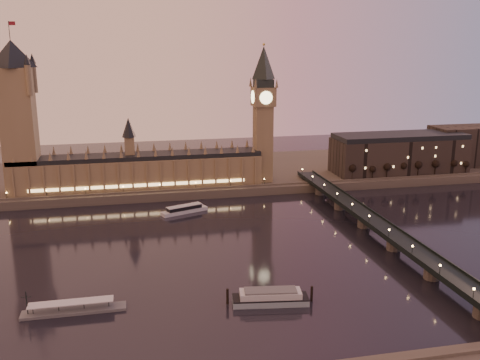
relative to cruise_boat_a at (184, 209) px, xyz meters
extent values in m
plane|color=black|center=(12.53, -71.30, -2.25)|extent=(700.00, 700.00, 0.00)
cube|color=#423D35|center=(42.53, 93.70, 0.75)|extent=(560.00, 130.00, 6.00)
cube|color=brown|center=(-27.47, 49.70, 14.75)|extent=(180.00, 26.00, 22.00)
cube|color=black|center=(-27.47, 49.70, 27.35)|extent=(180.00, 22.00, 3.20)
cube|color=#FFCC7F|center=(-27.47, 36.20, 8.75)|extent=(153.00, 0.25, 2.20)
cube|color=brown|center=(-107.47, 49.70, 47.75)|extent=(22.00, 22.00, 88.00)
cone|color=black|center=(-107.47, 49.70, 100.75)|extent=(31.68, 31.68, 18.00)
cylinder|color=black|center=(-107.47, 49.70, 115.75)|extent=(0.44, 0.44, 12.00)
cube|color=maroon|center=(-105.27, 49.70, 120.25)|extent=(4.00, 0.15, 2.50)
cube|color=brown|center=(66.53, 49.70, 32.75)|extent=(13.00, 13.00, 58.00)
cube|color=brown|center=(66.53, 49.70, 68.75)|extent=(16.00, 16.00, 14.00)
cylinder|color=#FFEAA5|center=(66.53, 41.52, 68.75)|extent=(9.60, 0.35, 9.60)
cylinder|color=#FFEAA5|center=(58.35, 49.70, 68.75)|extent=(0.35, 9.60, 9.60)
cube|color=black|center=(66.53, 49.70, 78.75)|extent=(13.00, 13.00, 6.00)
cone|color=black|center=(66.53, 49.70, 93.75)|extent=(17.68, 17.68, 24.00)
sphere|color=gold|center=(66.53, 49.70, 106.75)|extent=(2.00, 2.00, 2.00)
cube|color=black|center=(104.53, -71.30, 5.75)|extent=(13.00, 260.00, 2.00)
cube|color=black|center=(98.23, -71.30, 7.25)|extent=(0.60, 260.00, 1.00)
cube|color=black|center=(110.83, -71.30, 7.25)|extent=(0.60, 260.00, 1.00)
cube|color=black|center=(184.53, 55.70, 17.75)|extent=(110.00, 36.00, 28.00)
cube|color=black|center=(184.53, 55.70, 33.75)|extent=(108.00, 34.00, 4.00)
cube|color=black|center=(254.53, 67.70, 20.75)|extent=(60.00, 30.00, 34.00)
cylinder|color=black|center=(136.72, 37.70, 7.88)|extent=(0.70, 0.70, 8.26)
sphere|color=black|center=(136.72, 37.70, 12.20)|extent=(5.51, 5.51, 5.51)
cylinder|color=black|center=(150.98, 37.70, 7.88)|extent=(0.70, 0.70, 8.26)
sphere|color=black|center=(150.98, 37.70, 12.20)|extent=(5.51, 5.51, 5.51)
cylinder|color=black|center=(165.23, 37.70, 7.88)|extent=(0.70, 0.70, 8.26)
sphere|color=black|center=(165.23, 37.70, 12.20)|extent=(5.51, 5.51, 5.51)
cylinder|color=black|center=(179.48, 37.70, 7.88)|extent=(0.70, 0.70, 8.26)
sphere|color=black|center=(179.48, 37.70, 12.20)|extent=(5.51, 5.51, 5.51)
cylinder|color=black|center=(193.73, 37.70, 7.88)|extent=(0.70, 0.70, 8.26)
sphere|color=black|center=(193.73, 37.70, 12.20)|extent=(5.51, 5.51, 5.51)
cylinder|color=black|center=(207.98, 37.70, 7.88)|extent=(0.70, 0.70, 8.26)
sphere|color=black|center=(207.98, 37.70, 12.20)|extent=(5.51, 5.51, 5.51)
cylinder|color=black|center=(222.23, 37.70, 7.88)|extent=(0.70, 0.70, 8.26)
sphere|color=black|center=(222.23, 37.70, 12.20)|extent=(5.51, 5.51, 5.51)
cylinder|color=black|center=(236.49, 37.70, 7.88)|extent=(0.70, 0.70, 8.26)
sphere|color=black|center=(236.49, 37.70, 12.20)|extent=(5.51, 5.51, 5.51)
cube|color=silver|center=(0.00, 0.00, -1.08)|extent=(32.32, 17.74, 2.34)
cube|color=black|center=(0.00, 0.00, 1.26)|extent=(24.11, 13.65, 2.34)
cube|color=silver|center=(0.00, 0.00, 2.65)|extent=(24.80, 14.13, 0.43)
cube|color=#8097A3|center=(22.27, -136.37, -0.92)|extent=(33.71, 13.79, 2.66)
cube|color=black|center=(22.27, -136.37, 0.66)|extent=(33.71, 13.79, 0.51)
cube|color=silver|center=(22.27, -136.37, 2.25)|extent=(27.49, 11.90, 2.66)
cube|color=#595B5E|center=(22.27, -136.37, 3.94)|extent=(23.29, 10.30, 0.72)
cylinder|color=black|center=(4.05, -132.74, 1.23)|extent=(1.13, 1.13, 6.96)
cylinder|color=black|center=(40.50, -138.00, 1.23)|extent=(1.13, 1.13, 6.96)
cube|color=#595B5E|center=(-60.39, -126.58, -1.64)|extent=(42.75, 7.12, 1.22)
cube|color=silver|center=(-61.40, -126.58, 2.38)|extent=(34.60, 6.11, 0.31)
cylinder|color=black|center=(-78.71, -126.58, 4.06)|extent=(0.41, 0.41, 10.18)
cylinder|color=black|center=(-78.71, -126.58, 6.60)|extent=(4.07, 0.24, 0.24)
camera|label=1|loc=(-34.89, -340.37, 107.12)|focal=40.00mm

